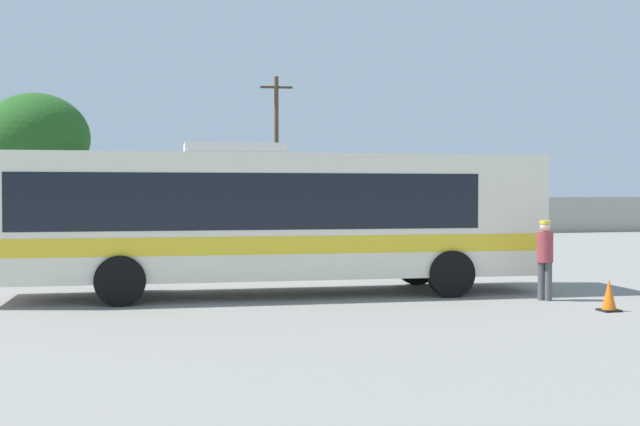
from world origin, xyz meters
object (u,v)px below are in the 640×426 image
attendant_by_bus_door (545,255)px  parked_car_third_grey (240,225)px  coach_bus_cream_yellow (268,214)px  utility_pole_near (276,152)px  roadside_tree_midleft (36,138)px  traffic_cone_on_apron (609,295)px  parked_car_rightmost_grey (368,223)px  parked_car_second_dark_blue (111,225)px

attendant_by_bus_door → parked_car_third_grey: 22.74m
coach_bus_cream_yellow → utility_pole_near: size_ratio=1.40×
roadside_tree_midleft → traffic_cone_on_apron: roadside_tree_midleft is taller
parked_car_rightmost_grey → traffic_cone_on_apron: parked_car_rightmost_grey is taller
attendant_by_bus_door → traffic_cone_on_apron: (0.41, -1.70, -0.67)m
roadside_tree_midleft → traffic_cone_on_apron: 33.93m
coach_bus_cream_yellow → parked_car_third_grey: coach_bus_cream_yellow is taller
parked_car_third_grey → traffic_cone_on_apron: bearing=-81.2°
coach_bus_cream_yellow → traffic_cone_on_apron: 7.43m
attendant_by_bus_door → parked_car_rightmost_grey: attendant_by_bus_door is taller
parked_car_rightmost_grey → coach_bus_cream_yellow: bearing=-113.3°
coach_bus_cream_yellow → parked_car_third_grey: (2.26, 20.09, -1.06)m
parked_car_second_dark_blue → roadside_tree_midleft: bearing=122.0°
parked_car_third_grey → traffic_cone_on_apron: 24.49m
attendant_by_bus_door → parked_car_rightmost_grey: bearing=81.8°
utility_pole_near → traffic_cone_on_apron: (0.80, -30.10, -4.27)m
utility_pole_near → roadside_tree_midleft: 12.80m
coach_bus_cream_yellow → parked_car_rightmost_grey: 22.60m
roadside_tree_midleft → parked_car_rightmost_grey: bearing=-19.6°
parked_car_second_dark_blue → traffic_cone_on_apron: size_ratio=7.12×
traffic_cone_on_apron → parked_car_rightmost_grey: bearing=83.3°
parked_car_second_dark_blue → parked_car_rightmost_grey: 12.65m
utility_pole_near → roadside_tree_midleft: size_ratio=1.16×
roadside_tree_midleft → attendant_by_bus_door: bearing=-65.6°
traffic_cone_on_apron → coach_bus_cream_yellow: bearing=145.6°
parked_car_third_grey → traffic_cone_on_apron: size_ratio=6.64×
traffic_cone_on_apron → parked_car_third_grey: bearing=98.8°
attendant_by_bus_door → utility_pole_near: size_ratio=0.20×
coach_bus_cream_yellow → parked_car_rightmost_grey: (8.92, 20.74, -1.04)m
attendant_by_bus_door → parked_car_rightmost_grey: (3.33, 23.15, -0.20)m
parked_car_second_dark_blue → roadside_tree_midleft: (-3.84, 6.14, 4.40)m
parked_car_third_grey → traffic_cone_on_apron: (3.73, -24.20, -0.46)m
parked_car_second_dark_blue → parked_car_third_grey: (5.99, -0.38, -0.02)m
traffic_cone_on_apron → parked_car_second_dark_blue: bearing=111.6°
attendant_by_bus_door → traffic_cone_on_apron: 1.88m
attendant_by_bus_door → parked_car_second_dark_blue: 24.69m
parked_car_third_grey → parked_car_rightmost_grey: parked_car_rightmost_grey is taller
parked_car_rightmost_grey → traffic_cone_on_apron: (-2.92, -24.85, -0.47)m
attendant_by_bus_door → roadside_tree_midleft: bearing=114.4°
attendant_by_bus_door → roadside_tree_midleft: size_ratio=0.23×
coach_bus_cream_yellow → parked_car_rightmost_grey: size_ratio=2.92×
attendant_by_bus_door → roadside_tree_midleft: (-13.15, 29.01, 4.21)m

